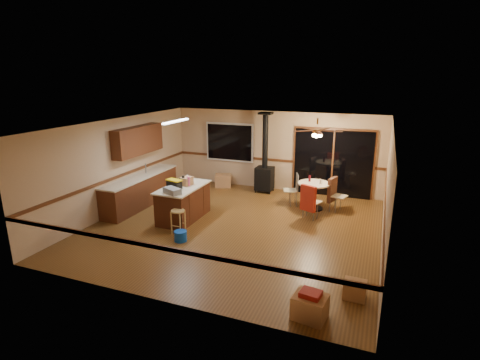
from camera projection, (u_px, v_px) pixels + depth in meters
The scene contains 35 objects.
floor at pixel (236, 226), 9.57m from camera, with size 7.00×7.00×0.00m, color brown.
ceiling at pixel (235, 124), 8.86m from camera, with size 7.00×7.00×0.00m, color silver.
wall_back at pixel (275, 151), 12.35m from camera, with size 7.00×7.00×0.00m, color tan.
wall_front at pixel (156, 231), 6.07m from camera, with size 7.00×7.00×0.00m, color tan.
wall_left at pixel (119, 165), 10.43m from camera, with size 7.00×7.00×0.00m, color tan.
wall_right at pixel (387, 193), 8.00m from camera, with size 7.00×7.00×0.00m, color tan.
chair_rail at pixel (236, 189), 9.30m from camera, with size 7.00×7.00×0.08m, color #542B15, non-canonical shape.
window at pixel (230, 142), 12.81m from camera, with size 1.72×0.10×1.32m, color black.
sliding_door at pixel (333, 163), 11.72m from camera, with size 2.52×0.10×2.10m, color black.
lower_cabinets at pixel (141, 191), 11.01m from camera, with size 0.60×3.00×0.86m, color #502614.
countertop at pixel (140, 176), 10.89m from camera, with size 0.64×3.04×0.04m, color beige.
upper_cabinets at pixel (138, 140), 10.83m from camera, with size 0.35×2.00×0.80m, color #502614.
kitchen_island at pixel (184, 202), 9.96m from camera, with size 0.88×1.68×0.90m.
wood_stove at pixel (265, 170), 12.18m from camera, with size 0.55×0.50×2.52m.
ceiling_fan at pixel (317, 133), 10.20m from camera, with size 0.24×0.24×0.55m.
fluorescent_strip at pixel (176, 121), 9.76m from camera, with size 0.10×1.20×0.04m, color white.
toolbox_grey at pixel (172, 191), 9.24m from camera, with size 0.46×0.25×0.14m, color slate.
toolbox_black at pixel (174, 185), 9.63m from camera, with size 0.38×0.20×0.21m, color black.
toolbox_yellow_lid at pixel (174, 180), 9.59m from camera, with size 0.41×0.22×0.03m, color gold.
box_on_island at pixel (186, 181), 9.95m from camera, with size 0.23×0.32×0.21m, color #A17047.
bottle_dark at pixel (183, 181), 9.89m from camera, with size 0.08×0.08×0.26m, color black.
bottle_pink at pixel (188, 181), 9.86m from camera, with size 0.08×0.08×0.24m, color #D84C8C.
bottle_white at pixel (188, 178), 10.31m from camera, with size 0.06×0.06×0.17m, color white.
bar_stool at pixel (178, 222), 9.09m from camera, with size 0.32×0.32×0.59m, color tan.
blue_bucket at pixel (181, 236), 8.69m from camera, with size 0.29×0.29×0.25m, color blue.
dining_table at pixel (314, 191), 10.66m from camera, with size 0.91×0.91×0.78m.
glass_red at pixel (310, 178), 10.71m from camera, with size 0.07×0.07×0.18m, color #590C14.
glass_cream at pixel (320, 182), 10.47m from camera, with size 0.06×0.06×0.14m, color beige.
chair_left at pixel (294, 186), 10.98m from camera, with size 0.52×0.51×0.51m.
chair_near at pixel (309, 198), 9.86m from camera, with size 0.57×0.59×0.70m.
chair_right at pixel (333, 190), 10.55m from camera, with size 0.56×0.53×0.70m.
box_under_window at pixel (223, 181), 12.87m from camera, with size 0.54×0.43×0.43m, color #A17047.
box_corner_a at pixel (310, 307), 5.93m from camera, with size 0.51×0.43×0.39m, color #A17047.
box_corner_b at pixel (355, 290), 6.48m from camera, with size 0.38×0.32×0.31m, color #A17047.
box_small_red at pixel (311, 294), 5.86m from camera, with size 0.32×0.26×0.08m, color maroon.
Camera 1 is at (3.30, -8.25, 3.75)m, focal length 28.00 mm.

